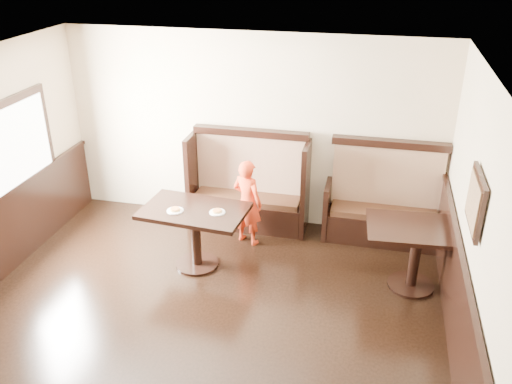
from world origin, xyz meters
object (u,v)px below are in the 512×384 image
(booth_main, at_px, (249,192))
(table_main, at_px, (195,222))
(table_neighbor, at_px, (417,243))
(child, at_px, (247,202))
(booth_neighbor, at_px, (384,208))

(booth_main, xyz_separation_m, table_main, (-0.40, -1.26, 0.11))
(booth_main, relative_size, table_neighbor, 1.39)
(table_main, relative_size, child, 1.10)
(booth_main, xyz_separation_m, table_neighbor, (2.34, -1.12, 0.10))
(table_main, xyz_separation_m, child, (0.51, 0.74, -0.02))
(child, bearing_deg, booth_neighbor, -142.90)
(booth_neighbor, relative_size, child, 1.33)
(booth_neighbor, xyz_separation_m, table_neighbor, (0.39, -1.12, 0.15))
(booth_main, xyz_separation_m, child, (0.11, -0.53, 0.09))
(booth_main, relative_size, table_main, 1.28)
(table_main, bearing_deg, booth_neighbor, 32.95)
(booth_main, distance_m, table_neighbor, 2.60)
(child, bearing_deg, booth_main, -57.37)
(booth_main, height_order, table_neighbor, booth_main)
(booth_neighbor, relative_size, table_main, 1.20)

